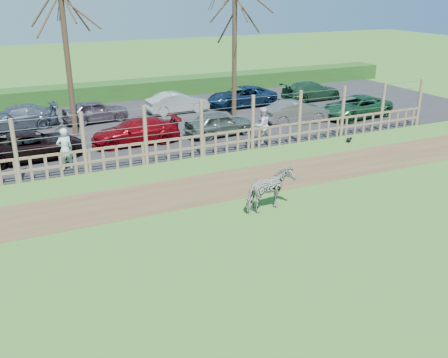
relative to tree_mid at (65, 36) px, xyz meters
name	(u,v)px	position (x,y,z in m)	size (l,w,h in m)	color
ground	(229,249)	(2.00, -13.50, -4.87)	(120.00, 120.00, 0.00)	olive
dirt_strip	(176,193)	(2.00, -9.00, -4.86)	(34.00, 2.80, 0.01)	brown
asphalt	(111,127)	(2.00, 1.00, -4.85)	(44.00, 13.00, 0.04)	#232326
hedge	(86,93)	(2.00, 8.00, -4.32)	(46.00, 2.00, 1.10)	#1E4716
fence	(146,146)	(2.00, -5.50, -4.06)	(30.16, 0.16, 2.50)	brown
tree_mid	(65,36)	(0.00, 0.00, 0.00)	(4.80, 4.80, 6.83)	#3D2B1E
tree_right	(235,21)	(9.00, 0.50, 0.37)	(4.80, 4.80, 7.35)	#3D2B1E
zebra	(270,190)	(4.35, -11.67, -4.15)	(0.77, 1.70, 1.43)	gray
visitor_a	(65,149)	(-1.16, -4.82, -3.96)	(0.63, 0.41, 1.72)	silver
visitor_b	(262,126)	(7.78, -4.98, -3.96)	(0.84, 0.65, 1.72)	silver
crow	(349,140)	(11.71, -6.50, -4.75)	(0.30, 0.23, 0.25)	black
car_2	(32,145)	(-2.24, -2.79, -4.23)	(1.99, 4.32, 1.20)	black
car_3	(136,131)	(2.38, -2.51, -4.23)	(1.68, 4.13, 1.20)	maroon
car_4	(220,123)	(6.56, -2.87, -4.23)	(1.42, 3.52, 1.20)	#57655A
car_5	(296,112)	(11.37, -2.36, -4.23)	(1.27, 3.64, 1.20)	#5F5C5B
car_6	(356,107)	(15.08, -2.78, -4.23)	(1.99, 4.32, 1.20)	#1E522D
car_9	(16,118)	(-2.53, 2.65, -4.23)	(1.68, 4.13, 1.20)	#4E5A69
car_10	(96,111)	(1.51, 2.40, -4.23)	(1.42, 3.52, 1.20)	#62535F
car_11	(177,102)	(6.31, 2.57, -4.23)	(1.27, 3.64, 1.20)	beige
car_12	(242,96)	(10.51, 2.51, -4.23)	(1.99, 4.32, 1.20)	#112542
car_13	(311,91)	(15.43, 2.16, -4.23)	(1.68, 4.13, 1.20)	#244D2E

